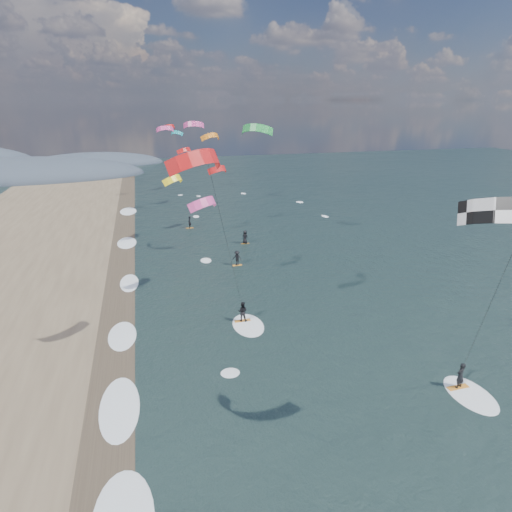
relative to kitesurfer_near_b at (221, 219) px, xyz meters
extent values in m
plane|color=black|center=(3.84, -10.53, -10.50)|extent=(260.00, 260.00, 0.00)
cube|color=#382D23|center=(-8.16, -0.53, -10.50)|extent=(3.00, 240.00, 0.00)
ellipsoid|color=#3D4756|center=(-36.16, 89.47, -10.50)|extent=(64.00, 24.00, 10.00)
ellipsoid|color=#3D4756|center=(-18.16, 109.47, -10.50)|extent=(40.00, 18.00, 7.00)
cube|color=orange|center=(14.20, -8.32, -10.47)|extent=(1.50, 0.45, 0.06)
imported|color=black|center=(14.20, -8.32, -9.51)|extent=(0.78, 0.63, 1.85)
ellipsoid|color=white|center=(14.50, -9.12, -10.50)|extent=(2.60, 4.20, 0.12)
cylinder|color=black|center=(12.20, -11.32, -2.93)|extent=(0.02, 0.02, 14.47)
cube|color=orange|center=(2.39, 4.31, -10.47)|extent=(1.40, 0.43, 0.06)
imported|color=black|center=(2.39, 4.31, -9.55)|extent=(1.06, 0.96, 1.77)
ellipsoid|color=white|center=(2.69, 3.51, -10.50)|extent=(2.60, 4.20, 0.12)
cylinder|color=black|center=(0.64, 1.31, -2.40)|extent=(0.02, 0.02, 15.27)
cube|color=orange|center=(4.85, 17.49, -10.48)|extent=(1.10, 0.35, 0.05)
imported|color=black|center=(4.85, 17.49, -9.58)|extent=(1.29, 1.20, 1.75)
cube|color=orange|center=(7.63, 25.05, -10.48)|extent=(1.10, 0.35, 0.05)
imported|color=black|center=(7.63, 25.05, -9.57)|extent=(1.01, 1.01, 1.77)
cube|color=orange|center=(1.33, 34.38, -10.48)|extent=(1.10, 0.35, 0.05)
imported|color=black|center=(1.33, 34.38, -9.56)|extent=(0.62, 0.76, 1.79)
ellipsoid|color=white|center=(-6.96, -4.53, -10.50)|extent=(2.40, 5.40, 0.11)
ellipsoid|color=white|center=(-6.96, 4.47, -10.50)|extent=(2.40, 5.40, 0.11)
ellipsoid|color=white|center=(-6.96, 15.47, -10.50)|extent=(2.40, 5.40, 0.11)
ellipsoid|color=white|center=(-6.96, 29.47, -10.50)|extent=(2.40, 5.40, 0.11)
ellipsoid|color=white|center=(-6.96, 47.47, -10.50)|extent=(2.40, 5.40, 0.11)
camera|label=1|loc=(-4.99, -27.81, 7.57)|focal=30.00mm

